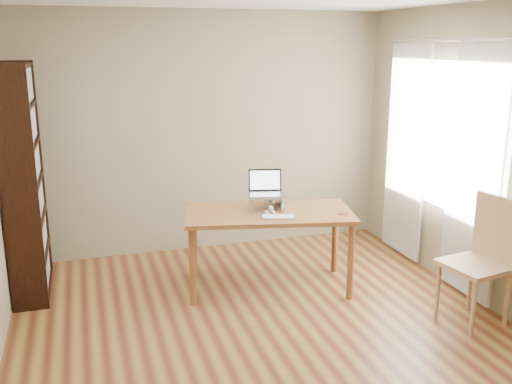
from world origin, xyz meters
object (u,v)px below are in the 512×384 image
laptop (264,188)px  cat (265,202)px  keyboard (278,217)px  chair (484,256)px  desk (269,220)px  bookshelf (24,182)px

laptop → cat: size_ratio=0.74×
keyboard → chair: bearing=-14.5°
keyboard → chair: chair is taller
keyboard → chair: 1.74m
laptop → keyboard: 0.40m
desk → laptop: bearing=102.2°
desk → keyboard: 0.24m
bookshelf → desk: bearing=-15.0°
desk → keyboard: (0.01, -0.22, 0.10)m
bookshelf → chair: (3.58, -1.74, -0.47)m
bookshelf → chair: size_ratio=1.99×
desk → keyboard: size_ratio=5.02×
desk → chair: chair is taller
keyboard → cat: cat is taller
laptop → chair: bearing=-29.6°
bookshelf → cat: size_ratio=4.44×
bookshelf → laptop: (2.12, -0.44, -0.11)m
laptop → keyboard: bearing=-75.5°
desk → chair: bearing=-26.5°
bookshelf → desk: (2.12, -0.57, -0.39)m
bookshelf → laptop: bookshelf is taller
desk → cat: size_ratio=3.50×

